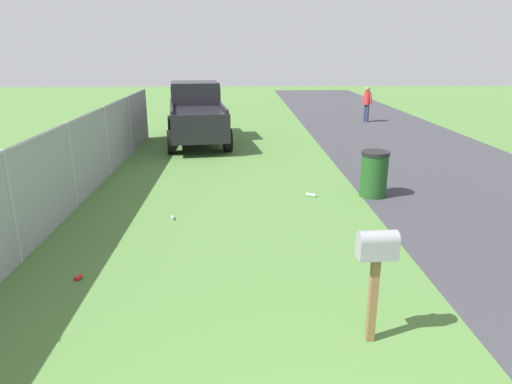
% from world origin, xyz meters
% --- Properties ---
extents(mailbox, '(0.23, 0.45, 1.37)m').
position_xyz_m(mailbox, '(3.01, -0.85, 1.08)').
color(mailbox, brown).
rests_on(mailbox, ground).
extents(pickup_truck, '(5.32, 2.63, 2.09)m').
position_xyz_m(pickup_truck, '(15.03, 2.21, 1.10)').
color(pickup_truck, black).
rests_on(pickup_truck, ground).
extents(trash_bin, '(0.63, 0.63, 1.05)m').
position_xyz_m(trash_bin, '(8.42, -2.39, 0.53)').
color(trash_bin, '#1E4C1E').
rests_on(trash_bin, ground).
extents(pedestrian, '(0.43, 0.38, 1.59)m').
position_xyz_m(pedestrian, '(19.41, -5.14, 0.91)').
color(pedestrian, '#2D3351').
rests_on(pedestrian, ground).
extents(fence_section, '(15.94, 0.07, 1.82)m').
position_xyz_m(fence_section, '(7.85, 4.14, 0.98)').
color(fence_section, '#9EA3A8').
rests_on(fence_section, ground).
extents(litter_can_midfield_a, '(0.14, 0.10, 0.07)m').
position_xyz_m(litter_can_midfield_a, '(4.60, 3.03, 0.03)').
color(litter_can_midfield_a, red).
rests_on(litter_can_midfield_a, ground).
extents(litter_can_far_scatter, '(0.13, 0.08, 0.07)m').
position_xyz_m(litter_can_far_scatter, '(7.05, 2.00, 0.03)').
color(litter_can_far_scatter, silver).
rests_on(litter_can_far_scatter, ground).
extents(litter_bottle_near_hydrant, '(0.17, 0.22, 0.07)m').
position_xyz_m(litter_bottle_near_hydrant, '(8.44, -0.98, 0.04)').
color(litter_bottle_near_hydrant, '#B2D8BF').
rests_on(litter_bottle_near_hydrant, ground).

